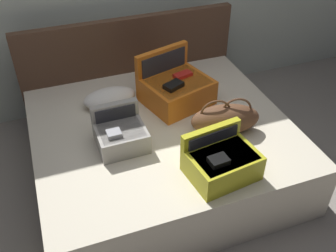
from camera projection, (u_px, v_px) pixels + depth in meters
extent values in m
plane|color=gray|center=(179.00, 204.00, 3.08)|extent=(12.00, 12.00, 0.00)
cube|color=beige|center=(162.00, 149.00, 3.23)|extent=(2.00, 1.79, 0.49)
cube|color=#4C3323|center=(130.00, 68.00, 3.76)|extent=(2.04, 0.08, 1.02)
cube|color=#D16619|center=(178.00, 92.00, 3.27)|extent=(0.61, 0.54, 0.22)
cube|color=#28282D|center=(178.00, 89.00, 3.25)|extent=(0.54, 0.48, 0.15)
cube|color=black|center=(174.00, 86.00, 3.11)|extent=(0.18, 0.15, 0.04)
cube|color=#B21E19|center=(183.00, 75.00, 3.25)|extent=(0.17, 0.11, 0.03)
cube|color=#D16619|center=(162.00, 71.00, 3.35)|extent=(0.51, 0.19, 0.42)
cube|color=#28282D|center=(164.00, 72.00, 3.33)|extent=(0.42, 0.14, 0.35)
cube|color=gold|center=(224.00, 166.00, 2.58)|extent=(0.48, 0.36, 0.19)
cube|color=#28282D|center=(224.00, 163.00, 2.56)|extent=(0.42, 0.31, 0.13)
cube|color=black|center=(219.00, 161.00, 2.46)|extent=(0.13, 0.11, 0.05)
cube|color=gold|center=(210.00, 145.00, 2.67)|extent=(0.45, 0.11, 0.30)
cube|color=#28282D|center=(213.00, 147.00, 2.65)|extent=(0.38, 0.06, 0.25)
cube|color=gray|center=(122.00, 139.00, 2.83)|extent=(0.36, 0.29, 0.16)
cube|color=#28282D|center=(122.00, 136.00, 2.81)|extent=(0.32, 0.26, 0.11)
cube|color=#99999E|center=(114.00, 134.00, 2.73)|extent=(0.10, 0.09, 0.04)
cube|color=gray|center=(115.00, 119.00, 2.91)|extent=(0.35, 0.06, 0.28)
cube|color=#28282D|center=(116.00, 122.00, 2.89)|extent=(0.30, 0.02, 0.24)
ellipsoid|color=brown|center=(225.00, 119.00, 2.95)|extent=(0.57, 0.33, 0.23)
torus|color=brown|center=(216.00, 114.00, 2.90)|extent=(0.24, 0.06, 0.24)
torus|color=brown|center=(236.00, 112.00, 2.92)|extent=(0.24, 0.06, 0.24)
ellipsoid|color=white|center=(110.00, 98.00, 3.27)|extent=(0.46, 0.27, 0.14)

